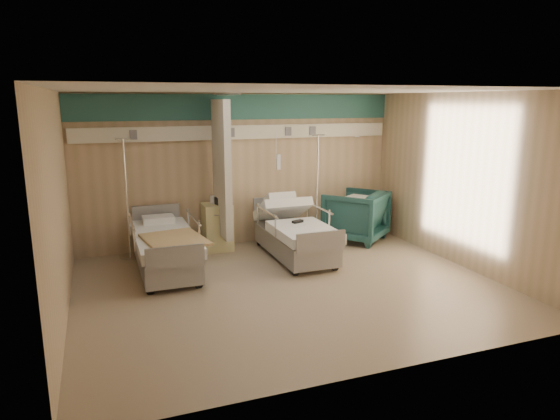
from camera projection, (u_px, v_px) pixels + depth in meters
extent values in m
cube|color=#9C8B6B|center=(290.00, 287.00, 7.29)|extent=(6.00, 5.00, 0.00)
cube|color=tan|center=(241.00, 170.00, 9.28)|extent=(6.00, 0.04, 2.80)
cube|color=tan|center=(387.00, 238.00, 4.70)|extent=(6.00, 0.04, 2.80)
cube|color=tan|center=(57.00, 209.00, 5.97)|extent=(0.04, 5.00, 2.80)
cube|color=tan|center=(464.00, 181.00, 8.00)|extent=(0.04, 5.00, 2.80)
cube|color=silver|center=(291.00, 90.00, 6.69)|extent=(6.00, 5.00, 0.04)
cube|color=#2A635E|center=(240.00, 107.00, 9.01)|extent=(6.00, 0.04, 0.45)
cube|color=silver|center=(241.00, 132.00, 9.08)|extent=(5.88, 0.08, 0.25)
cylinder|color=silver|center=(225.00, 94.00, 7.99)|extent=(0.03, 1.80, 0.03)
cube|color=beige|center=(222.00, 169.00, 8.58)|extent=(0.12, 0.90, 2.35)
cube|color=beige|center=(217.00, 227.00, 9.03)|extent=(0.50, 0.48, 0.85)
imported|color=#1C4646|center=(356.00, 216.00, 9.64)|extent=(1.48, 1.48, 0.97)
cube|color=white|center=(359.00, 190.00, 9.48)|extent=(0.76, 0.74, 0.06)
cylinder|color=silver|center=(316.00, 241.00, 9.58)|extent=(0.37, 0.37, 0.03)
cylinder|color=silver|center=(317.00, 190.00, 9.36)|extent=(0.03, 0.03, 2.05)
cylinder|color=silver|center=(318.00, 135.00, 9.14)|extent=(0.25, 0.03, 0.03)
cylinder|color=silver|center=(131.00, 256.00, 8.67)|extent=(0.37, 0.37, 0.03)
cylinder|color=silver|center=(127.00, 200.00, 8.45)|extent=(0.03, 0.03, 2.05)
cylinder|color=silver|center=(123.00, 139.00, 8.23)|extent=(0.25, 0.03, 0.03)
cube|color=black|center=(298.00, 221.00, 8.48)|extent=(0.21, 0.15, 0.04)
cube|color=tan|center=(174.00, 239.00, 7.40)|extent=(0.98, 1.15, 0.04)
cube|color=black|center=(222.00, 201.00, 8.90)|extent=(0.27, 0.20, 0.13)
cylinder|color=white|center=(213.00, 200.00, 8.97)|extent=(0.12, 0.12, 0.15)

